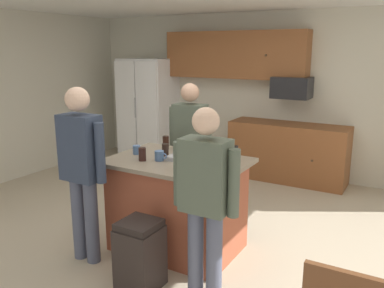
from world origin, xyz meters
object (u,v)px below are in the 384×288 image
kitchen_island (177,204)px  person_guest_left (81,164)px  glass_pilsner (235,153)px  person_guest_right (190,142)px  glass_short_whisky (165,150)px  glass_stout_tall (142,154)px  refrigerator (148,110)px  microwave_over_range (292,88)px  tumbler_amber (166,143)px  mug_blue_stoneware (160,156)px  glass_dark_ale (179,161)px  person_host_foreground (205,194)px  serving_tray (192,158)px  trash_bin (140,255)px  mug_ceramic_white (137,150)px

kitchen_island → person_guest_left: 1.04m
person_guest_left → glass_pilsner: bearing=-7.4°
person_guest_right → glass_short_whisky: bearing=-11.7°
glass_stout_tall → glass_pilsner: glass_pilsner is taller
person_guest_right → glass_pilsner: size_ratio=10.41×
refrigerator → person_guest_right: size_ratio=1.13×
kitchen_island → glass_pilsner: (0.51, 0.24, 0.55)m
microwave_over_range → kitchen_island: 2.96m
glass_stout_tall → tumbler_amber: bearing=96.9°
microwave_over_range → mug_blue_stoneware: bearing=-98.6°
glass_dark_ale → person_host_foreground: bearing=-38.8°
mug_blue_stoneware → person_guest_right: bearing=101.1°
kitchen_island → tumbler_amber: (-0.34, 0.31, 0.54)m
person_guest_right → person_guest_left: size_ratio=0.97×
refrigerator → microwave_over_range: bearing=2.6°
glass_short_whisky → person_host_foreground: bearing=-40.0°
person_host_foreground → serving_tray: size_ratio=3.64×
person_guest_left → glass_short_whisky: bearing=12.6°
person_guest_right → person_guest_left: 1.47m
glass_pilsner → glass_short_whisky: 0.72m
glass_short_whisky → trash_bin: bearing=-71.2°
glass_short_whisky → trash_bin: glass_short_whisky is taller
glass_short_whisky → tumbler_amber: bearing=122.6°
tumbler_amber → glass_dark_ale: bearing=-47.3°
microwave_over_range → trash_bin: bearing=-93.4°
microwave_over_range → serving_tray: microwave_over_range is taller
person_guest_right → glass_dark_ale: 1.15m
glass_pilsner → glass_dark_ale: size_ratio=1.08×
mug_blue_stoneware → serving_tray: bearing=31.9°
microwave_over_range → mug_blue_stoneware: 2.96m
refrigerator → serving_tray: (2.43, -2.60, 0.04)m
kitchen_island → trash_bin: bearing=-82.7°
kitchen_island → mug_ceramic_white: 0.70m
microwave_over_range → glass_stout_tall: bearing=-101.1°
glass_pilsner → glass_short_whisky: size_ratio=1.24×
person_guest_right → person_host_foreground: size_ratio=1.02×
glass_dark_ale → mug_ceramic_white: bearing=160.9°
glass_dark_ale → mug_ceramic_white: (-0.66, 0.23, -0.03)m
tumbler_amber → serving_tray: 0.54m
glass_short_whisky → mug_blue_stoneware: 0.19m
person_guest_right → mug_ceramic_white: 0.83m
mug_ceramic_white → serving_tray: mug_ceramic_white is taller
kitchen_island → glass_pilsner: bearing=25.4°
microwave_over_range → glass_dark_ale: bearing=-92.3°
person_host_foreground → glass_stout_tall: size_ratio=12.18×
glass_stout_tall → tumbler_amber: size_ratio=0.91×
glass_stout_tall → refrigerator: bearing=125.2°
refrigerator → glass_dark_ale: (2.48, -2.91, 0.10)m
person_guest_left → person_host_foreground: bearing=-44.4°
glass_stout_tall → glass_pilsner: (0.79, 0.44, 0.01)m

